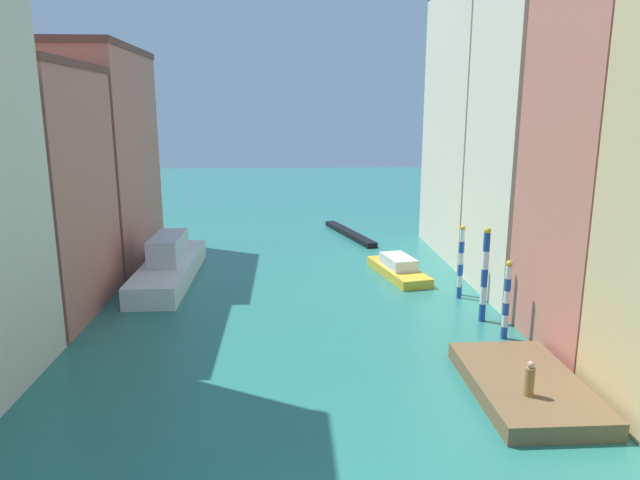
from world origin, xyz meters
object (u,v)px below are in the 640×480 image
(person_on_dock, at_px, (529,380))
(vaporetto_white, at_px, (169,265))
(motorboat_0, at_px, (398,268))
(mooring_pole_0, at_px, (507,299))
(mooring_pole_3, at_px, (461,260))
(mooring_pole_1, at_px, (485,274))
(gondola_black, at_px, (349,233))
(waterfront_dock, at_px, (525,386))
(mooring_pole_2, at_px, (461,262))

(person_on_dock, height_order, vaporetto_white, vaporetto_white)
(vaporetto_white, distance_m, motorboat_0, 15.48)
(mooring_pole_0, bearing_deg, vaporetto_white, 149.21)
(mooring_pole_3, distance_m, motorboat_0, 5.56)
(person_on_dock, distance_m, motorboat_0, 18.38)
(mooring_pole_1, bearing_deg, gondola_black, 102.59)
(waterfront_dock, bearing_deg, mooring_pole_0, 77.17)
(mooring_pole_3, relative_size, motorboat_0, 0.62)
(waterfront_dock, bearing_deg, vaporetto_white, 136.07)
(mooring_pole_2, distance_m, mooring_pole_3, 0.62)
(waterfront_dock, distance_m, mooring_pole_0, 6.01)
(person_on_dock, bearing_deg, gondola_black, 96.15)
(waterfront_dock, relative_size, vaporetto_white, 0.58)
(mooring_pole_2, height_order, mooring_pole_3, mooring_pole_2)
(waterfront_dock, height_order, mooring_pole_3, mooring_pole_3)
(person_on_dock, distance_m, mooring_pole_3, 14.07)
(mooring_pole_3, bearing_deg, motorboat_0, 124.42)
(waterfront_dock, bearing_deg, mooring_pole_3, 85.02)
(mooring_pole_0, relative_size, vaporetto_white, 0.32)
(waterfront_dock, distance_m, motorboat_0, 16.99)
(waterfront_dock, distance_m, mooring_pole_2, 12.13)
(mooring_pole_2, bearing_deg, waterfront_dock, -94.23)
(mooring_pole_3, bearing_deg, mooring_pole_0, -88.44)
(mooring_pole_0, height_order, mooring_pole_2, mooring_pole_2)
(vaporetto_white, relative_size, motorboat_0, 1.76)
(motorboat_0, bearing_deg, mooring_pole_3, -55.58)
(mooring_pole_2, relative_size, motorboat_0, 0.63)
(mooring_pole_2, bearing_deg, mooring_pole_1, -88.55)
(waterfront_dock, relative_size, mooring_pole_0, 1.80)
(person_on_dock, bearing_deg, mooring_pole_3, 83.46)
(person_on_dock, distance_m, mooring_pole_1, 9.69)
(motorboat_0, bearing_deg, mooring_pole_2, -60.64)
(mooring_pole_1, bearing_deg, mooring_pole_3, 88.59)
(mooring_pole_1, distance_m, mooring_pole_2, 3.91)
(waterfront_dock, xyz_separation_m, mooring_pole_3, (1.09, 12.52, 1.90))
(mooring_pole_2, bearing_deg, mooring_pole_0, -86.41)
(mooring_pole_0, distance_m, motorboat_0, 11.80)
(mooring_pole_0, height_order, gondola_black, mooring_pole_0)
(person_on_dock, relative_size, motorboat_0, 0.19)
(mooring_pole_3, xyz_separation_m, vaporetto_white, (-18.46, 4.21, -1.22))
(person_on_dock, bearing_deg, mooring_pole_2, 84.06)
(mooring_pole_1, relative_size, vaporetto_white, 0.42)
(mooring_pole_0, height_order, mooring_pole_3, mooring_pole_3)
(person_on_dock, height_order, motorboat_0, person_on_dock)
(person_on_dock, height_order, mooring_pole_3, mooring_pole_3)
(vaporetto_white, height_order, motorboat_0, vaporetto_white)
(person_on_dock, xyz_separation_m, motorboat_0, (-1.39, 18.31, -0.81))
(person_on_dock, xyz_separation_m, gondola_black, (-3.36, 31.21, -1.10))
(mooring_pole_1, xyz_separation_m, vaporetto_white, (-18.35, 8.68, -1.62))
(person_on_dock, relative_size, gondola_black, 0.13)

